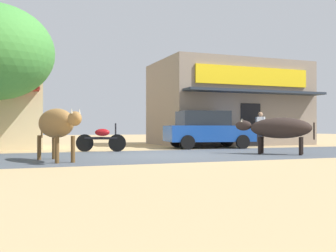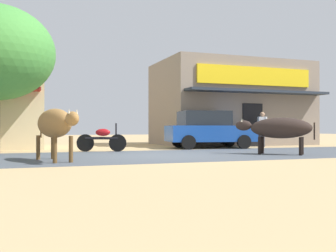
{
  "view_description": "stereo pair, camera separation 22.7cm",
  "coord_description": "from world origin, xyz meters",
  "px_view_note": "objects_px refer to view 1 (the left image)",
  "views": [
    {
      "loc": [
        -4.52,
        -12.33,
        0.9
      ],
      "look_at": [
        0.62,
        1.06,
        0.97
      ],
      "focal_mm": 42.98,
      "sensor_mm": 36.0,
      "label": 1
    },
    {
      "loc": [
        -4.31,
        -12.41,
        0.9
      ],
      "look_at": [
        0.62,
        1.06,
        0.97
      ],
      "focal_mm": 42.98,
      "sensor_mm": 36.0,
      "label": 2
    }
  ],
  "objects_px": {
    "pedestrian_by_shop": "(260,126)",
    "parked_hatchback_car": "(207,129)",
    "cow_near_brown": "(56,124)",
    "cow_far_dark": "(279,128)",
    "parked_motorcycle": "(102,139)"
  },
  "relations": [
    {
      "from": "pedestrian_by_shop",
      "to": "cow_far_dark",
      "type": "bearing_deg",
      "value": -117.63
    },
    {
      "from": "pedestrian_by_shop",
      "to": "parked_motorcycle",
      "type": "bearing_deg",
      "value": -171.13
    },
    {
      "from": "parked_motorcycle",
      "to": "pedestrian_by_shop",
      "type": "xyz_separation_m",
      "value": [
        7.89,
        1.23,
        0.49
      ]
    },
    {
      "from": "cow_far_dark",
      "to": "pedestrian_by_shop",
      "type": "distance_m",
      "value": 5.52
    },
    {
      "from": "cow_near_brown",
      "to": "cow_far_dark",
      "type": "relative_size",
      "value": 1.23
    },
    {
      "from": "parked_hatchback_car",
      "to": "pedestrian_by_shop",
      "type": "distance_m",
      "value": 2.98
    },
    {
      "from": "parked_motorcycle",
      "to": "cow_near_brown",
      "type": "distance_m",
      "value": 4.44
    },
    {
      "from": "cow_far_dark",
      "to": "pedestrian_by_shop",
      "type": "xyz_separation_m",
      "value": [
        2.56,
        4.89,
        0.09
      ]
    },
    {
      "from": "parked_hatchback_car",
      "to": "cow_near_brown",
      "type": "xyz_separation_m",
      "value": [
        -6.95,
        -4.9,
        0.17
      ]
    },
    {
      "from": "parked_hatchback_car",
      "to": "pedestrian_by_shop",
      "type": "xyz_separation_m",
      "value": [
        2.97,
        0.24,
        0.13
      ]
    },
    {
      "from": "parked_motorcycle",
      "to": "parked_hatchback_car",
      "type": "bearing_deg",
      "value": 11.36
    },
    {
      "from": "parked_hatchback_car",
      "to": "pedestrian_by_shop",
      "type": "bearing_deg",
      "value": 4.69
    },
    {
      "from": "pedestrian_by_shop",
      "to": "parked_hatchback_car",
      "type": "bearing_deg",
      "value": -175.31
    },
    {
      "from": "parked_hatchback_car",
      "to": "cow_near_brown",
      "type": "height_order",
      "value": "parked_hatchback_car"
    },
    {
      "from": "cow_near_brown",
      "to": "cow_far_dark",
      "type": "bearing_deg",
      "value": 1.94
    }
  ]
}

